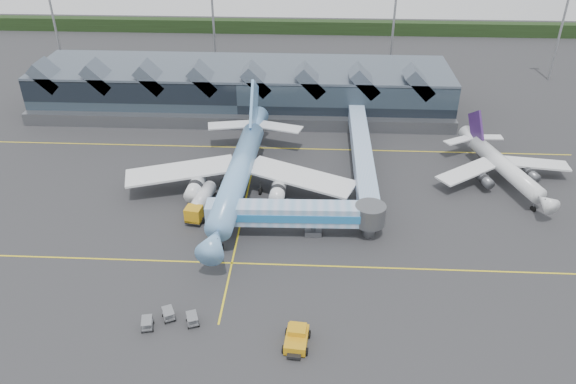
{
  "coord_description": "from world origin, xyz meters",
  "views": [
    {
      "loc": [
        10.99,
        -69.48,
        49.0
      ],
      "look_at": [
        7.28,
        3.35,
        5.0
      ],
      "focal_mm": 35.0,
      "sensor_mm": 36.0,
      "label": 1
    }
  ],
  "objects_px": {
    "main_airliner": "(240,170)",
    "regional_jet": "(502,165)",
    "pushback_tug": "(297,338)",
    "fuel_truck": "(202,201)",
    "jet_bridge": "(305,214)"
  },
  "relations": [
    {
      "from": "jet_bridge",
      "to": "pushback_tug",
      "type": "height_order",
      "value": "jet_bridge"
    },
    {
      "from": "main_airliner",
      "to": "pushback_tug",
      "type": "xyz_separation_m",
      "value": [
        10.72,
        -33.9,
        -3.32
      ]
    },
    {
      "from": "jet_bridge",
      "to": "regional_jet",
      "type": "bearing_deg",
      "value": 27.01
    },
    {
      "from": "fuel_truck",
      "to": "pushback_tug",
      "type": "bearing_deg",
      "value": -50.97
    },
    {
      "from": "jet_bridge",
      "to": "fuel_truck",
      "type": "relative_size",
      "value": 2.69
    },
    {
      "from": "regional_jet",
      "to": "fuel_truck",
      "type": "distance_m",
      "value": 51.66
    },
    {
      "from": "main_airliner",
      "to": "jet_bridge",
      "type": "relative_size",
      "value": 1.7
    },
    {
      "from": "jet_bridge",
      "to": "fuel_truck",
      "type": "xyz_separation_m",
      "value": [
        -16.54,
        5.59,
        -1.69
      ]
    },
    {
      "from": "main_airliner",
      "to": "regional_jet",
      "type": "xyz_separation_m",
      "value": [
        44.73,
        6.37,
        -1.27
      ]
    },
    {
      "from": "regional_jet",
      "to": "pushback_tug",
      "type": "bearing_deg",
      "value": -146.06
    },
    {
      "from": "regional_jet",
      "to": "pushback_tug",
      "type": "relative_size",
      "value": 5.55
    },
    {
      "from": "main_airliner",
      "to": "regional_jet",
      "type": "distance_m",
      "value": 45.2
    },
    {
      "from": "regional_jet",
      "to": "pushback_tug",
      "type": "xyz_separation_m",
      "value": [
        -34.01,
        -40.27,
        -2.05
      ]
    },
    {
      "from": "main_airliner",
      "to": "regional_jet",
      "type": "bearing_deg",
      "value": 10.91
    },
    {
      "from": "regional_jet",
      "to": "main_airliner",
      "type": "bearing_deg",
      "value": 172.22
    }
  ]
}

